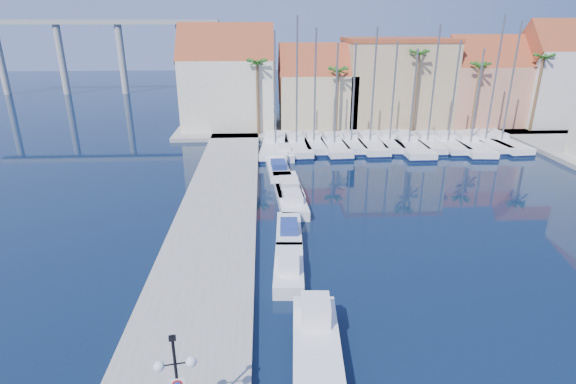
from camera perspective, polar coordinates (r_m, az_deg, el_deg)
The scene contains 35 objects.
ground at distance 21.06m, azimuth 13.21°, elevation -21.54°, with size 260.00×260.00×0.00m, color black.
quay_west at distance 31.70m, azimuth -9.56°, elevation -5.23°, with size 6.00×77.00×0.50m, color gray.
shore_north at distance 66.10m, azimuth 10.45°, elevation 8.44°, with size 54.00×16.00×0.50m, color gray.
lamp_post at distance 16.36m, azimuth -14.05°, elevation -21.19°, with size 1.40×0.53×4.14m.
fishing_boat at distance 21.06m, azimuth 3.58°, elevation -18.39°, with size 2.44×6.23×2.14m.
motorboat_west_0 at distance 26.66m, azimuth 0.10°, elevation -9.61°, with size 2.04×5.42×1.40m.
motorboat_west_1 at distance 30.97m, azimuth 0.12°, elevation -5.04°, with size 1.94×5.33×1.40m.
motorboat_west_2 at distance 36.23m, azimuth 0.44°, elevation -1.07°, with size 2.43×6.65×1.40m.
motorboat_west_3 at distance 39.22m, azimuth -0.01°, elevation 0.66°, with size 2.58×6.95×1.40m.
motorboat_west_4 at distance 44.14m, azimuth -1.26°, elevation 2.98°, with size 2.37×6.30×1.40m.
motorboat_west_5 at distance 50.03m, azimuth -0.54°, elevation 5.14°, with size 2.08×5.79×1.40m.
sailboat_0 at distance 52.68m, azimuth -1.54°, elevation 6.01°, with size 4.00×11.82×13.17m.
sailboat_1 at distance 52.89m, azimuth 1.00°, elevation 6.11°, with size 3.25×10.49×14.64m.
sailboat_2 at distance 53.63m, azimuth 3.24°, elevation 6.31°, with size 2.46×8.85×13.43m.
sailboat_3 at distance 52.96m, azimuth 5.76°, elevation 6.00°, with size 3.15×9.95×11.94m.
sailboat_4 at distance 54.24m, azimuth 7.90°, elevation 6.28°, with size 2.47×8.75×11.92m.
sailboat_5 at distance 54.48m, azimuth 10.20°, elevation 6.21°, with size 2.89×10.32×13.50m.
sailboat_6 at distance 55.34m, azimuth 12.67°, elevation 6.26°, with size 3.04×8.91×12.06m.
sailboat_7 at distance 54.95m, azimuth 14.86°, elevation 5.92°, with size 3.15×11.67×11.31m.
sailboat_8 at distance 56.13m, azimuth 17.10°, elevation 6.08°, with size 2.50×8.77×13.77m.
sailboat_9 at distance 56.86m, azimuth 19.41°, elevation 5.96°, with size 2.60×9.21×12.16m.
sailboat_10 at distance 57.23m, azimuth 21.91°, elevation 5.70°, with size 3.73×11.05×11.31m.
sailboat_11 at distance 59.09m, azimuth 23.48°, elevation 5.98°, with size 3.20×9.49×14.81m.
sailboat_12 at distance 59.72m, azimuth 25.14°, elevation 5.85°, with size 3.42×10.40×14.17m.
building_0 at distance 62.45m, azimuth -7.63°, elevation 13.73°, with size 12.30×9.00×13.50m.
building_1 at distance 62.86m, azimuth 3.67°, elevation 12.78°, with size 10.30×8.00×11.00m.
building_2 at distance 65.89m, azimuth 13.41°, elevation 13.49°, with size 14.20×10.20×11.50m.
building_3 at distance 69.32m, azimuth 23.40°, elevation 12.39°, with size 10.30×8.00×12.00m.
building_4 at distance 72.75m, azimuth 30.39°, elevation 12.49°, with size 8.30×8.00×14.00m.
palm_0 at distance 57.04m, azimuth -3.96°, elevation 15.79°, with size 2.60×2.60×10.15m.
palm_1 at distance 57.87m, azimuth 6.36°, elevation 14.85°, with size 2.60×2.60×9.15m.
palm_2 at distance 60.14m, azimuth 16.27°, elevation 16.20°, with size 2.60×2.60×11.15m.
palm_3 at distance 63.27m, azimuth 23.22°, elevation 14.29°, with size 2.60×2.60×9.65m.
palm_4 at distance 67.04m, azimuth 29.68°, elevation 14.38°, with size 2.60×2.60×10.65m.
viaduct at distance 102.62m, azimuth -23.42°, elevation 17.09°, with size 48.00×2.20×14.45m.
Camera 1 is at (-5.29, -14.82, 14.00)m, focal length 28.00 mm.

